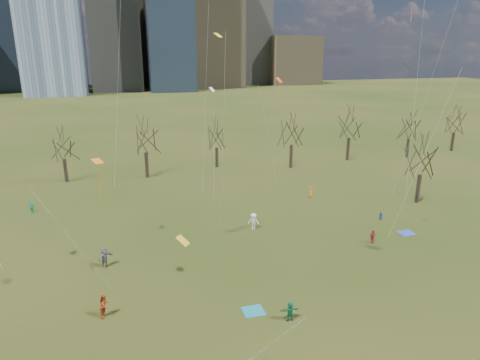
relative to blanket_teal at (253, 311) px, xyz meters
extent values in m
plane|color=black|center=(2.29, -0.63, -0.01)|extent=(500.00, 500.00, 0.00)
cube|color=#726347|center=(47.29, 214.37, 35.98)|extent=(28.00, 28.00, 72.00)
cube|color=#384C66|center=(-57.71, 219.37, 32.48)|extent=(25.00, 25.00, 65.00)
cube|color=slate|center=(72.29, 229.37, 28.98)|extent=(22.00, 22.00, 58.00)
cube|color=#726347|center=(7.29, 239.37, 23.98)|extent=(30.00, 30.00, 48.00)
cube|color=#726347|center=(97.29, 224.37, 13.98)|extent=(30.00, 28.00, 28.00)
cylinder|color=black|center=(-16.71, 40.37, 1.79)|extent=(0.52, 0.52, 3.60)
cylinder|color=black|center=(-4.71, 39.37, 2.01)|extent=(0.54, 0.54, 4.05)
cylinder|color=black|center=(7.29, 42.37, 1.67)|extent=(0.51, 0.51, 3.38)
cylinder|color=black|center=(19.29, 38.37, 1.97)|extent=(0.54, 0.54, 3.96)
cylinder|color=black|center=(31.29, 40.37, 2.05)|extent=(0.54, 0.54, 4.14)
cylinder|color=black|center=(43.29, 39.37, 1.74)|extent=(0.52, 0.52, 3.51)
cylinder|color=black|center=(55.29, 41.37, 1.85)|extent=(0.53, 0.53, 3.74)
cylinder|color=black|center=(28.29, 17.37, 1.90)|extent=(0.53, 0.53, 3.83)
cube|color=#167089|center=(0.00, 0.00, 0.00)|extent=(1.60, 1.50, 0.03)
cube|color=#273EB7|center=(20.64, 9.25, 0.00)|extent=(1.60, 1.50, 0.03)
imported|color=#A63617|center=(-10.82, 2.51, 0.92)|extent=(1.04, 1.13, 1.86)
imported|color=#166641|center=(2.23, -1.84, 0.75)|extent=(1.43, 0.50, 1.52)
imported|color=#263DA6|center=(20.03, 13.20, 0.49)|extent=(0.58, 0.62, 1.01)
imported|color=silver|center=(4.92, 15.00, 0.92)|extent=(1.39, 1.14, 1.88)
imported|color=#A41735|center=(15.59, 8.09, 0.70)|extent=(0.89, 0.52, 1.43)
imported|color=slate|center=(-10.88, 10.61, 0.93)|extent=(1.70, 1.54, 1.88)
imported|color=orange|center=(15.84, 23.26, 0.68)|extent=(0.44, 0.68, 1.39)
imported|color=#1B7A66|center=(-19.57, 27.43, 0.87)|extent=(0.77, 0.71, 1.76)
plane|color=orange|center=(-10.41, 4.39, 11.50)|extent=(1.19, 1.18, 0.23)
cylinder|color=silver|center=(-12.19, 1.58, 6.44)|extent=(3.59, 5.64, 10.12)
cylinder|color=orange|center=(-10.41, 4.39, 9.88)|extent=(0.04, 0.04, 2.70)
plane|color=yellow|center=(0.76, 13.28, 20.44)|extent=(1.07, 1.05, 0.40)
cylinder|color=silver|center=(0.13, 9.45, 10.91)|extent=(1.29, 7.67, 19.06)
cylinder|color=silver|center=(1.69, 22.93, 17.59)|extent=(0.85, 5.01, 32.42)
plane|color=green|center=(15.92, 6.08, 17.76)|extent=(1.15, 1.24, 0.59)
cylinder|color=silver|center=(17.06, 4.09, 9.57)|extent=(2.30, 4.00, 16.38)
cylinder|color=silver|center=(-8.27, 28.94, 14.90)|extent=(3.01, 3.24, 27.04)
plane|color=#FC3F15|center=(12.47, 27.48, 15.38)|extent=(1.29, 1.22, 0.65)
cylinder|color=silver|center=(10.26, 25.41, 8.38)|extent=(4.43, 4.16, 14.00)
cylinder|color=#FC3F15|center=(12.47, 27.48, 13.57)|extent=(0.04, 0.04, 3.00)
plane|color=gold|center=(-6.44, -9.00, 10.71)|extent=(0.78, 0.81, 0.37)
cylinder|color=silver|center=(23.14, 12.33, 13.06)|extent=(2.16, 9.66, 23.36)
cylinder|color=#F55A7B|center=(24.21, 17.15, 23.33)|extent=(0.04, 0.04, 2.40)
plane|color=white|center=(2.10, 22.19, 14.82)|extent=(0.92, 0.89, 0.47)
cylinder|color=silver|center=(1.42, 18.78, 8.10)|extent=(1.38, 6.83, 13.44)
cylinder|color=silver|center=(21.42, 11.41, 16.49)|extent=(4.04, 4.16, 30.21)
camera|label=1|loc=(-8.99, -26.90, 18.97)|focal=32.00mm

